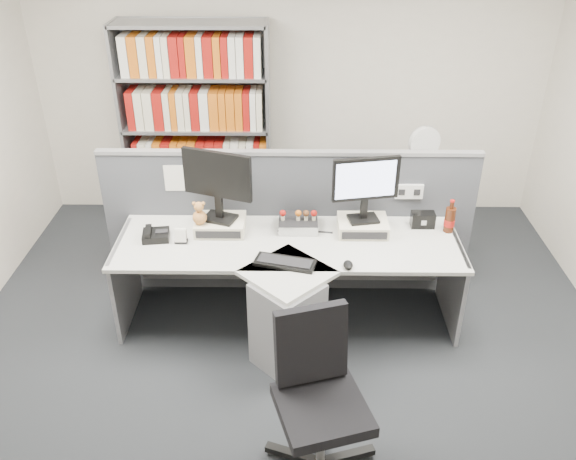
{
  "coord_description": "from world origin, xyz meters",
  "views": [
    {
      "loc": [
        0.05,
        -3.03,
        3.08
      ],
      "look_at": [
        0.0,
        0.65,
        0.92
      ],
      "focal_mm": 37.41,
      "sensor_mm": 36.0,
      "label": 1
    }
  ],
  "objects_px": {
    "desk": "(288,288)",
    "cola_bottle": "(450,220)",
    "desk_phone": "(155,235)",
    "desk_fan": "(424,146)",
    "monitor_left": "(217,180)",
    "monitor_right": "(366,184)",
    "office_chair": "(318,393)",
    "keyboard": "(285,262)",
    "speaker": "(423,220)",
    "shelving_unit": "(197,131)",
    "desktop_pc": "(298,223)",
    "filing_cabinet": "(416,211)",
    "mouse": "(348,265)",
    "desk_calendar": "(181,237)"
  },
  "relations": [
    {
      "from": "desk_phone",
      "to": "desk_fan",
      "type": "xyz_separation_m",
      "value": [
        2.21,
        1.14,
        0.26
      ]
    },
    {
      "from": "desktop_pc",
      "to": "speaker",
      "type": "height_order",
      "value": "speaker"
    },
    {
      "from": "desk_phone",
      "to": "desk_calendar",
      "type": "xyz_separation_m",
      "value": [
        0.2,
        -0.05,
        0.02
      ]
    },
    {
      "from": "speaker",
      "to": "shelving_unit",
      "type": "distance_m",
      "value": 2.4
    },
    {
      "from": "keyboard",
      "to": "desk_calendar",
      "type": "bearing_deg",
      "value": 159.95
    },
    {
      "from": "mouse",
      "to": "filing_cabinet",
      "type": "xyz_separation_m",
      "value": [
        0.78,
        1.52,
        -0.39
      ]
    },
    {
      "from": "keyboard",
      "to": "filing_cabinet",
      "type": "height_order",
      "value": "keyboard"
    },
    {
      "from": "desktop_pc",
      "to": "monitor_left",
      "type": "bearing_deg",
      "value": -175.4
    },
    {
      "from": "monitor_left",
      "to": "keyboard",
      "type": "bearing_deg",
      "value": -42.54
    },
    {
      "from": "desk_fan",
      "to": "desk_phone",
      "type": "bearing_deg",
      "value": -152.64
    },
    {
      "from": "shelving_unit",
      "to": "desk_fan",
      "type": "relative_size",
      "value": 4.0
    },
    {
      "from": "desk",
      "to": "desk_calendar",
      "type": "height_order",
      "value": "desk_calendar"
    },
    {
      "from": "desk_fan",
      "to": "office_chair",
      "type": "relative_size",
      "value": 0.49
    },
    {
      "from": "monitor_left",
      "to": "desk_calendar",
      "type": "xyz_separation_m",
      "value": [
        -0.28,
        -0.18,
        -0.38
      ]
    },
    {
      "from": "desktop_pc",
      "to": "keyboard",
      "type": "height_order",
      "value": "desktop_pc"
    },
    {
      "from": "monitor_right",
      "to": "desk_calendar",
      "type": "relative_size",
      "value": 4.52
    },
    {
      "from": "keyboard",
      "to": "mouse",
      "type": "distance_m",
      "value": 0.45
    },
    {
      "from": "monitor_right",
      "to": "cola_bottle",
      "type": "height_order",
      "value": "monitor_right"
    },
    {
      "from": "monitor_left",
      "to": "shelving_unit",
      "type": "bearing_deg",
      "value": 104.27
    },
    {
      "from": "desk_calendar",
      "to": "shelving_unit",
      "type": "distance_m",
      "value": 1.66
    },
    {
      "from": "desk_phone",
      "to": "monitor_right",
      "type": "bearing_deg",
      "value": 4.6
    },
    {
      "from": "desk",
      "to": "cola_bottle",
      "type": "relative_size",
      "value": 9.64
    },
    {
      "from": "mouse",
      "to": "shelving_unit",
      "type": "height_order",
      "value": "shelving_unit"
    },
    {
      "from": "speaker",
      "to": "filing_cabinet",
      "type": "xyz_separation_m",
      "value": [
        0.15,
        0.93,
        -0.43
      ]
    },
    {
      "from": "desk",
      "to": "monitor_left",
      "type": "xyz_separation_m",
      "value": [
        -0.53,
        0.38,
        0.7
      ]
    },
    {
      "from": "mouse",
      "to": "keyboard",
      "type": "bearing_deg",
      "value": 175.4
    },
    {
      "from": "desk_phone",
      "to": "filing_cabinet",
      "type": "xyz_separation_m",
      "value": [
        2.21,
        1.14,
        -0.4
      ]
    },
    {
      "from": "filing_cabinet",
      "to": "desk",
      "type": "bearing_deg",
      "value": -130.61
    },
    {
      "from": "speaker",
      "to": "desk",
      "type": "bearing_deg",
      "value": -156.0
    },
    {
      "from": "monitor_left",
      "to": "monitor_right",
      "type": "bearing_deg",
      "value": -0.01
    },
    {
      "from": "speaker",
      "to": "filing_cabinet",
      "type": "distance_m",
      "value": 1.04
    },
    {
      "from": "shelving_unit",
      "to": "desk_fan",
      "type": "bearing_deg",
      "value": -12.07
    },
    {
      "from": "desktop_pc",
      "to": "desk_fan",
      "type": "height_order",
      "value": "desk_fan"
    },
    {
      "from": "desk_fan",
      "to": "desk",
      "type": "bearing_deg",
      "value": -130.61
    },
    {
      "from": "monitor_right",
      "to": "desk_phone",
      "type": "height_order",
      "value": "monitor_right"
    },
    {
      "from": "filing_cabinet",
      "to": "office_chair",
      "type": "xyz_separation_m",
      "value": [
        -1.01,
        -2.55,
        0.2
      ]
    },
    {
      "from": "mouse",
      "to": "desk_calendar",
      "type": "distance_m",
      "value": 1.27
    },
    {
      "from": "desk_calendar",
      "to": "speaker",
      "type": "height_order",
      "value": "speaker"
    },
    {
      "from": "desk",
      "to": "desk_fan",
      "type": "xyz_separation_m",
      "value": [
        1.2,
        1.4,
        0.56
      ]
    },
    {
      "from": "monitor_right",
      "to": "desk",
      "type": "bearing_deg",
      "value": -146.15
    },
    {
      "from": "monitor_left",
      "to": "office_chair",
      "type": "distance_m",
      "value": 1.79
    },
    {
      "from": "mouse",
      "to": "desk_fan",
      "type": "relative_size",
      "value": 0.22
    },
    {
      "from": "monitor_right",
      "to": "office_chair",
      "type": "xyz_separation_m",
      "value": [
        -0.39,
        -1.53,
        -0.58
      ]
    },
    {
      "from": "monitor_right",
      "to": "filing_cabinet",
      "type": "distance_m",
      "value": 1.43
    },
    {
      "from": "speaker",
      "to": "desk_fan",
      "type": "distance_m",
      "value": 0.97
    },
    {
      "from": "keyboard",
      "to": "speaker",
      "type": "distance_m",
      "value": 1.2
    },
    {
      "from": "monitor_right",
      "to": "keyboard",
      "type": "xyz_separation_m",
      "value": [
        -0.59,
        -0.47,
        -0.39
      ]
    },
    {
      "from": "desk_phone",
      "to": "filing_cabinet",
      "type": "relative_size",
      "value": 0.32
    },
    {
      "from": "monitor_left",
      "to": "desk_fan",
      "type": "bearing_deg",
      "value": 30.45
    },
    {
      "from": "speaker",
      "to": "desk_fan",
      "type": "bearing_deg",
      "value": 80.81
    }
  ]
}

